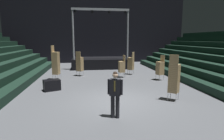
{
  "coord_description": "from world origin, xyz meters",
  "views": [
    {
      "loc": [
        -1.39,
        -8.53,
        2.92
      ],
      "look_at": [
        -0.15,
        0.5,
        1.4
      ],
      "focal_mm": 29.84,
      "sensor_mm": 36.0,
      "label": 1
    }
  ],
  "objects": [
    {
      "name": "chair_stack_front_left",
      "position": [
        2.24,
        6.4,
        0.94
      ],
      "size": [
        0.61,
        0.61,
        1.88
      ],
      "rotation": [
        0.0,
        0.0,
        0.95
      ],
      "color": "#B2B5BA",
      "rests_on": "ground_plane"
    },
    {
      "name": "chair_stack_mid_right",
      "position": [
        3.8,
        4.01,
        0.9
      ],
      "size": [
        0.55,
        0.55,
        1.79
      ],
      "rotation": [
        0.0,
        0.0,
        1.87
      ],
      "color": "#B2B5BA",
      "rests_on": "ground_plane"
    },
    {
      "name": "chair_stack_mid_centre",
      "position": [
        -3.59,
        5.13,
        1.24
      ],
      "size": [
        0.55,
        0.55,
        2.48
      ],
      "rotation": [
        0.0,
        0.0,
        4.42
      ],
      "color": "#B2B5BA",
      "rests_on": "ground_plane"
    },
    {
      "name": "chair_stack_mid_left",
      "position": [
        -1.94,
        6.34,
        0.98
      ],
      "size": [
        0.6,
        0.6,
        1.96
      ],
      "rotation": [
        0.0,
        0.0,
        5.74
      ],
      "color": "#B2B5BA",
      "rests_on": "ground_plane"
    },
    {
      "name": "arena_end_wall",
      "position": [
        0.0,
        15.0,
        4.0
      ],
      "size": [
        22.0,
        0.3,
        8.0
      ],
      "primitive_type": "cube",
      "color": "black",
      "rests_on": "ground_plane"
    },
    {
      "name": "chair_stack_front_right",
      "position": [
        2.69,
        -0.4,
        1.11
      ],
      "size": [
        0.62,
        0.62,
        2.22
      ],
      "rotation": [
        0.0,
        0.0,
        5.53
      ],
      "color": "#B2B5BA",
      "rests_on": "ground_plane"
    },
    {
      "name": "man_with_tie",
      "position": [
        -0.38,
        -2.0,
        1.0
      ],
      "size": [
        0.57,
        0.34,
        1.76
      ],
      "rotation": [
        0.0,
        0.0,
        2.83
      ],
      "color": "black",
      "rests_on": "ground_plane"
    },
    {
      "name": "chair_stack_rear_left",
      "position": [
        1.26,
        5.31,
        0.86
      ],
      "size": [
        0.48,
        0.48,
        1.71
      ],
      "rotation": [
        0.0,
        0.0,
        1.67
      ],
      "color": "#B2B5BA",
      "rests_on": "ground_plane"
    },
    {
      "name": "stage_riser",
      "position": [
        0.0,
        10.59,
        0.6
      ],
      "size": [
        5.64,
        3.28,
        5.72
      ],
      "color": "black",
      "rests_on": "ground_plane"
    },
    {
      "name": "equipment_road_case",
      "position": [
        -3.41,
        2.25,
        0.31
      ],
      "size": [
        1.06,
        0.9,
        0.62
      ],
      "primitive_type": "cube",
      "rotation": [
        0.0,
        0.0,
        0.4
      ],
      "color": "black",
      "rests_on": "ground_plane"
    },
    {
      "name": "ground_plane",
      "position": [
        0.0,
        0.0,
        -0.05
      ],
      "size": [
        22.0,
        30.0,
        0.1
      ],
      "primitive_type": "cube",
      "color": "#515459"
    }
  ]
}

